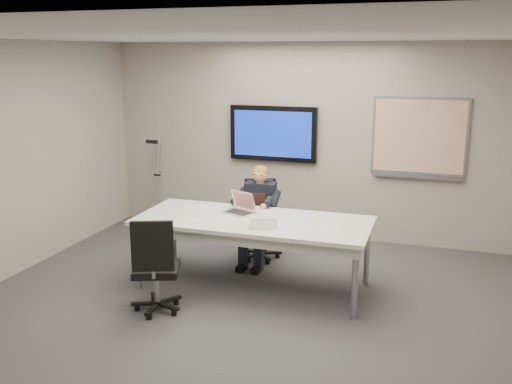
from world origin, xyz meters
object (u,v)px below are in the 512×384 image
(conference_table, at_px, (253,227))
(seated_person, at_px, (257,226))
(laptop, at_px, (241,207))
(office_chair_far, at_px, (261,234))
(office_chair_near, at_px, (156,283))

(conference_table, bearing_deg, seated_person, 105.12)
(conference_table, bearing_deg, laptop, 135.40)
(conference_table, xyz_separation_m, office_chair_far, (-0.22, 0.95, -0.40))
(conference_table, distance_m, office_chair_far, 1.06)
(conference_table, relative_size, laptop, 6.18)
(office_chair_far, bearing_deg, laptop, -113.31)
(office_chair_near, xyz_separation_m, laptop, (0.50, 1.18, 0.55))
(conference_table, relative_size, office_chair_far, 2.57)
(office_chair_far, xyz_separation_m, office_chair_near, (-0.52, -1.91, 0.00))
(seated_person, bearing_deg, office_chair_near, -114.34)
(conference_table, height_order, office_chair_far, office_chair_far)
(office_chair_far, distance_m, laptop, 0.92)
(conference_table, relative_size, seated_person, 2.11)
(office_chair_far, bearing_deg, conference_table, -99.46)
(office_chair_near, bearing_deg, laptop, -134.52)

